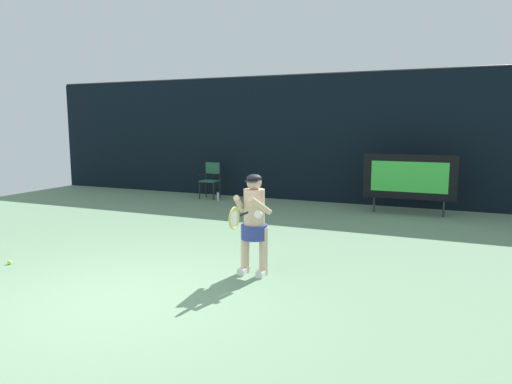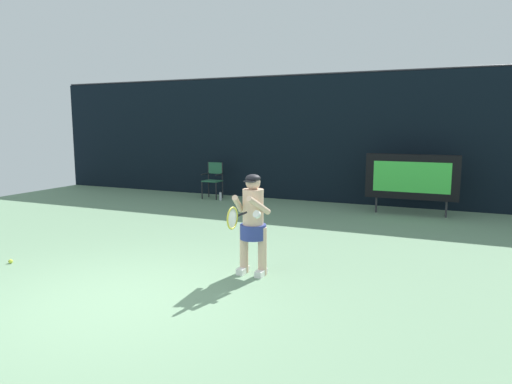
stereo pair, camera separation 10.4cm
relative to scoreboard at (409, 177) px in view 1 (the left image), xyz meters
The scene contains 8 objects.
ground 8.20m from the scoreboard, 111.00° to the right, with size 18.00×22.00×0.03m.
backdrop_screen 3.23m from the scoreboard, 159.63° to the left, with size 18.00×0.12×3.66m.
scoreboard is the anchor object (origin of this frame).
umpire_chair 5.74m from the scoreboard, behind, with size 0.52×0.44×1.08m.
water_bottle 5.40m from the scoreboard, behind, with size 0.07×0.07×0.27m.
tennis_player 5.95m from the scoreboard, 106.81° to the right, with size 0.53×0.61×1.50m.
tennis_racket 6.56m from the scoreboard, 105.33° to the right, with size 0.03×0.60×0.31m.
tennis_ball_loose 8.80m from the scoreboard, 129.08° to the right, with size 0.07×0.07×0.07m.
Camera 1 is at (3.81, -4.40, 2.22)m, focal length 32.26 mm.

